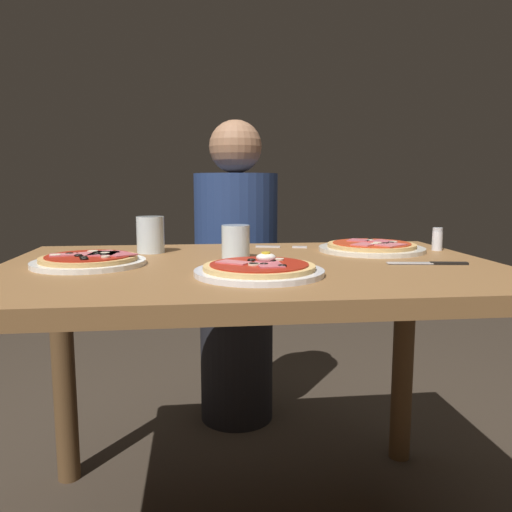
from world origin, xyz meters
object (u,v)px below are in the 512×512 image
(dining_table, at_px, (251,309))
(fork, at_px, (277,247))
(water_glass_far, at_px, (236,245))
(knife, at_px, (433,263))
(pizza_across_left, at_px, (89,260))
(water_glass_near, at_px, (151,237))
(pizza_across_right, at_px, (372,247))
(pizza_foreground, at_px, (261,269))
(diner_person, at_px, (236,281))
(salt_shaker, at_px, (437,239))

(dining_table, xyz_separation_m, fork, (0.11, 0.30, 0.12))
(water_glass_far, bearing_deg, knife, -16.85)
(pizza_across_left, bearing_deg, water_glass_near, 58.49)
(pizza_across_right, bearing_deg, pizza_foreground, -136.86)
(diner_person, bearing_deg, dining_table, 88.52)
(dining_table, relative_size, water_glass_far, 13.81)
(salt_shaker, xyz_separation_m, diner_person, (-0.55, 0.55, -0.22))
(pizza_across_right, relative_size, water_glass_far, 3.43)
(water_glass_near, bearing_deg, diner_person, 60.53)
(water_glass_far, relative_size, salt_shaker, 1.33)
(pizza_across_left, xyz_separation_m, diner_person, (0.41, 0.71, -0.20))
(dining_table, relative_size, water_glass_near, 11.91)
(fork, height_order, diner_person, diner_person)
(pizza_across_left, xyz_separation_m, fork, (0.50, 0.28, -0.01))
(pizza_across_right, distance_m, knife, 0.26)
(water_glass_near, relative_size, water_glass_far, 1.16)
(water_glass_far, xyz_separation_m, salt_shaker, (0.60, 0.10, -0.01))
(pizza_across_left, height_order, pizza_across_right, same)
(pizza_across_right, height_order, fork, pizza_across_right)
(fork, relative_size, knife, 0.80)
(fork, bearing_deg, salt_shaker, -14.56)
(fork, height_order, salt_shaker, salt_shaker)
(dining_table, bearing_deg, water_glass_far, 113.08)
(pizza_foreground, xyz_separation_m, water_glass_far, (-0.04, 0.23, 0.03))
(water_glass_far, bearing_deg, water_glass_near, 146.65)
(water_glass_far, xyz_separation_m, fork, (0.14, 0.22, -0.04))
(water_glass_near, height_order, water_glass_far, water_glass_near)
(pizza_across_right, xyz_separation_m, water_glass_far, (-0.41, -0.11, 0.03))
(pizza_foreground, height_order, pizza_across_left, pizza_foreground)
(knife, xyz_separation_m, diner_person, (-0.42, 0.79, -0.19))
(pizza_foreground, height_order, diner_person, diner_person)
(salt_shaker, bearing_deg, water_glass_far, -170.25)
(pizza_across_left, relative_size, fork, 1.72)
(pizza_across_right, distance_m, water_glass_far, 0.42)
(pizza_across_right, relative_size, fork, 1.95)
(dining_table, xyz_separation_m, pizza_across_left, (-0.39, 0.02, 0.13))
(water_glass_far, distance_m, salt_shaker, 0.61)
(water_glass_near, distance_m, salt_shaker, 0.83)
(pizza_foreground, height_order, salt_shaker, salt_shaker)
(pizza_foreground, relative_size, diner_person, 0.24)
(dining_table, bearing_deg, pizza_foreground, -88.57)
(water_glass_near, xyz_separation_m, salt_shaker, (0.83, -0.05, -0.01))
(pizza_foreground, distance_m, water_glass_far, 0.24)
(knife, bearing_deg, fork, 131.87)
(water_glass_near, bearing_deg, pizza_foreground, -55.34)
(salt_shaker, distance_m, diner_person, 0.81)
(pizza_across_left, relative_size, pizza_across_right, 0.89)
(fork, relative_size, salt_shaker, 2.35)
(pizza_foreground, xyz_separation_m, pizza_across_right, (0.37, 0.35, -0.00))
(salt_shaker, bearing_deg, dining_table, -162.43)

